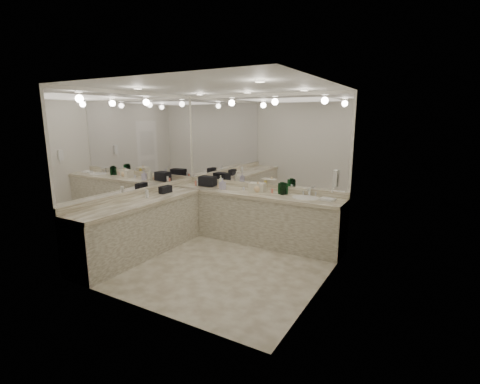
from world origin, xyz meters
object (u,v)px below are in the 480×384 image
Objects in this scene: hand_towel at (328,200)px; soap_bottle_c at (258,187)px; cream_cosmetic_case at (257,187)px; soap_bottle_a at (221,182)px; soap_bottle_b at (223,184)px; sink at (305,198)px; black_toiletry_bag at (208,182)px; wall_phone at (336,178)px.

soap_bottle_c is (-1.25, 0.01, 0.08)m from hand_towel.
soap_bottle_a is (-0.74, -0.04, 0.04)m from cream_cosmetic_case.
soap_bottle_a is at bearing 138.66° from soap_bottle_b.
sink is 1.56m from soap_bottle_b.
cream_cosmetic_case is at bearing 128.96° from soap_bottle_c.
black_toiletry_bag is 0.43m from soap_bottle_b.
hand_towel is at bearing -8.36° from cream_cosmetic_case.
sink is 0.91m from cream_cosmetic_case.
black_toiletry_bag is 1.10× the size of cream_cosmetic_case.
soap_bottle_b is at bearing -175.83° from cream_cosmetic_case.
wall_phone is 2.23m from soap_bottle_b.
hand_towel is 1.12× the size of soap_bottle_b.
sink is 1.93× the size of hand_towel.
wall_phone is 1.64m from cream_cosmetic_case.
soap_bottle_a is 1.17× the size of soap_bottle_b.
sink is at bearing -0.02° from soap_bottle_a.
hand_towel is 0.96× the size of soap_bottle_a.
black_toiletry_bag is 1.61× the size of soap_bottle_c.
cream_cosmetic_case reaches higher than hand_towel.
hand_towel is 1.25m from soap_bottle_c.
wall_phone reaches higher than black_toiletry_bag.
sink is at bearing 178.16° from hand_towel.
sink is 0.91m from wall_phone.
cream_cosmetic_case is (-1.51, 0.54, -0.37)m from wall_phone.
wall_phone is 1.60m from soap_bottle_c.
soap_bottle_b is at bearing -15.44° from black_toiletry_bag.
soap_bottle_c is (-0.87, 0.00, 0.10)m from sink.
soap_bottle_a reaches higher than soap_bottle_b.
wall_phone is 0.77× the size of black_toiletry_bag.
soap_bottle_a is (-2.25, 0.50, -0.33)m from wall_phone.
soap_bottle_b is at bearing -41.34° from soap_bottle_a.
hand_towel is (2.35, -0.05, -0.07)m from black_toiletry_bag.
black_toiletry_bag is 1.36× the size of hand_towel.
soap_bottle_c reaches higher than hand_towel.
wall_phone is at bearing -39.57° from sink.
soap_bottle_c is at bearing 0.12° from soap_bottle_a.
soap_bottle_a is at bearing -179.88° from soap_bottle_c.
soap_bottle_c is (0.68, 0.08, -0.01)m from soap_bottle_b.
black_toiletry_bag is at bearing 178.22° from soap_bottle_c.
soap_bottle_b reaches higher than soap_bottle_c.
wall_phone reaches higher than cream_cosmetic_case.
hand_towel is 2.02m from soap_bottle_a.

